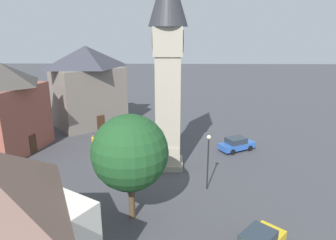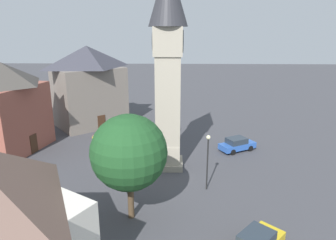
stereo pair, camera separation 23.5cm
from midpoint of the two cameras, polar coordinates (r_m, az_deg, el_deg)
The scene contains 10 objects.
ground_plane at distance 30.51m, azimuth 0.22°, elevation -8.71°, with size 200.00×200.00×0.00m, color #424247.
clock_tower at distance 27.69m, azimuth 0.25°, elevation 12.82°, with size 3.49×3.49×19.22m.
car_blue_kerb at distance 36.92m, azimuth -8.25°, elevation -3.06°, with size 3.36×4.45×1.53m.
car_red_corner at distance 34.91m, azimuth 13.11°, elevation -4.48°, with size 3.45×4.43×1.53m.
car_white_side at distance 39.44m, azimuth -0.34°, elevation -1.61°, with size 4.38×3.66×1.53m.
pedestrian at distance 35.52m, azimuth -13.63°, elevation -3.73°, with size 0.40×0.45×1.69m.
tree at distance 20.76m, azimuth -7.06°, elevation -6.13°, with size 5.28×5.28×7.69m.
building_shop_left at distance 37.14m, azimuth -27.99°, elevation 2.14°, with size 9.49×7.45×9.88m.
building_terrace_right at distance 43.73m, azimuth -14.55°, elevation 6.28°, with size 11.18×11.47×11.12m.
lamp_post at distance 25.23m, azimuth 7.79°, elevation -6.30°, with size 0.36×0.36×4.87m.
Camera 2 is at (27.63, 0.83, 12.93)m, focal length 32.27 mm.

